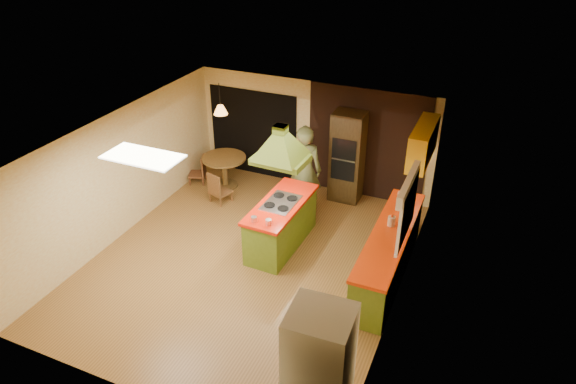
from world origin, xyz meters
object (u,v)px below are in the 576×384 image
at_px(wall_oven, 347,157).
at_px(dining_table, 224,166).
at_px(kitchen_island, 281,224).
at_px(refrigerator, 319,371).
at_px(canister_large, 402,198).
at_px(man, 304,170).

xyz_separation_m(wall_oven, dining_table, (-2.74, -0.61, -0.49)).
relative_size(kitchen_island, dining_table, 1.91).
distance_m(refrigerator, wall_oven, 5.79).
bearing_deg(canister_large, dining_table, 170.10).
relative_size(wall_oven, dining_table, 2.03).
bearing_deg(canister_large, kitchen_island, -156.71).
bearing_deg(man, kitchen_island, 78.75).
height_order(dining_table, canister_large, canister_large).
bearing_deg(man, canister_large, 155.58).
bearing_deg(refrigerator, man, 111.10).
relative_size(refrigerator, wall_oven, 0.90).
bearing_deg(wall_oven, canister_large, -42.36).
bearing_deg(dining_table, refrigerator, -50.26).
relative_size(kitchen_island, canister_large, 7.81).
height_order(man, canister_large, man).
xyz_separation_m(man, canister_large, (2.11, -0.41, 0.04)).
bearing_deg(wall_oven, refrigerator, -75.87).
relative_size(wall_oven, canister_large, 8.31).
distance_m(kitchen_island, refrigerator, 3.95).
xyz_separation_m(kitchen_island, man, (-0.05, 1.30, 0.52)).
distance_m(dining_table, canister_large, 4.31).
height_order(man, dining_table, man).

